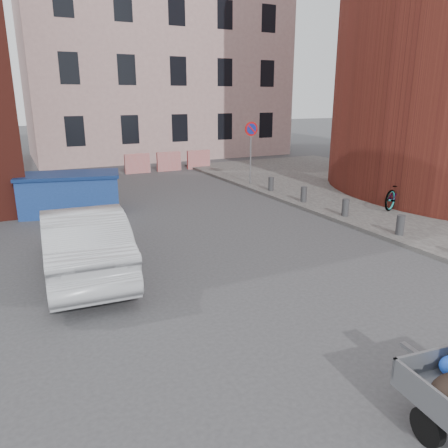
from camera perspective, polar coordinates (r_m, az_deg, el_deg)
ground at (r=8.60m, az=-0.03°, el=-9.72°), size 120.00×120.00×0.00m
sidewalk at (r=17.70m, az=23.94°, el=2.75°), size 9.00×24.00×0.12m
building_pink at (r=30.60m, az=-8.95°, el=22.13°), size 16.00×8.00×14.00m
no_parking_sign at (r=19.01m, az=3.55°, el=10.93°), size 0.60×0.09×2.65m
bollards at (r=14.38m, az=15.57°, el=2.09°), size 0.22×9.02×0.55m
barriers at (r=23.44m, az=-7.20°, el=8.11°), size 4.70×0.18×1.00m
dumpster at (r=15.48m, az=-19.42°, el=3.81°), size 3.48×2.30×1.34m
silver_car at (r=9.98m, az=-17.90°, el=-2.04°), size 1.91×4.74×1.53m
bicycle at (r=16.08m, az=21.90°, el=3.98°), size 2.23×1.40×1.10m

